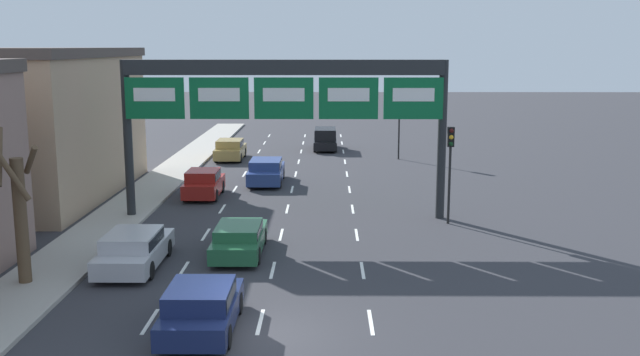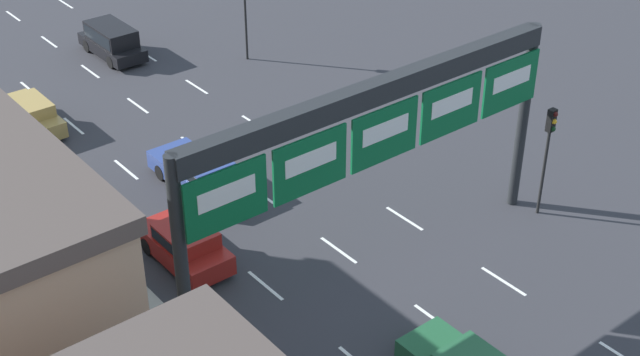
{
  "view_description": "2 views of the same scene",
  "coord_description": "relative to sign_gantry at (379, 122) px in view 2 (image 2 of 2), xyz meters",
  "views": [
    {
      "loc": [
        1.96,
        -19.09,
        8.09
      ],
      "look_at": [
        1.7,
        10.78,
        2.56
      ],
      "focal_mm": 40.0,
      "sensor_mm": 36.0,
      "label": 1
    },
    {
      "loc": [
        -17.03,
        -4.12,
        19.19
      ],
      "look_at": [
        0.3,
        17.46,
        2.28
      ],
      "focal_mm": 50.0,
      "sensor_mm": 36.0,
      "label": 2
    }
  ],
  "objects": [
    {
      "name": "lane_dashes",
      "position": [
        -0.0,
        -0.6,
        -6.07
      ],
      "size": [
        6.72,
        67.0,
        0.01
      ],
      "color": "white",
      "rests_on": "ground_plane"
    },
    {
      "name": "car_red",
      "position": [
        -4.71,
        4.77,
        -5.27
      ],
      "size": [
        1.82,
        4.03,
        1.51
      ],
      "color": "maroon",
      "rests_on": "ground_plane"
    },
    {
      "name": "suv_black",
      "position": [
        1.88,
        22.92,
        -5.12
      ],
      "size": [
        1.83,
        4.53,
        1.71
      ],
      "color": "black",
      "rests_on": "ground_plane"
    },
    {
      "name": "car_blue",
      "position": [
        -1.64,
        8.75,
        -5.29
      ],
      "size": [
        1.98,
        4.79,
        1.48
      ],
      "color": "navy",
      "rests_on": "ground_plane"
    },
    {
      "name": "sign_gantry",
      "position": [
        0.0,
        0.0,
        0.0
      ],
      "size": [
        15.21,
        0.7,
        7.49
      ],
      "color": "#232628",
      "rests_on": "ground_plane"
    },
    {
      "name": "traffic_light_mid_block",
      "position": [
        7.62,
        -1.06,
        -2.86
      ],
      "size": [
        0.3,
        0.35,
        4.5
      ],
      "color": "black",
      "rests_on": "ground_plane"
    },
    {
      "name": "car_gold",
      "position": [
        -5.0,
        17.81,
        -5.28
      ],
      "size": [
        1.93,
        4.4,
        1.49
      ],
      "color": "#A88947",
      "rests_on": "ground_plane"
    }
  ]
}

